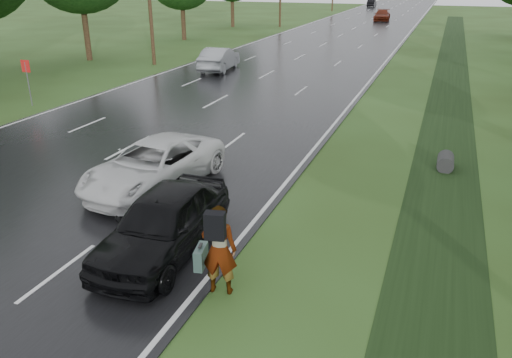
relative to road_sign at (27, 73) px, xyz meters
The scene contains 12 objects.
road 34.12m from the road_sign, 75.56° to the left, with size 14.00×180.00×0.04m, color black.
edge_stripe_east 36.39m from the road_sign, 65.20° to the left, with size 0.12×180.00×0.01m, color silver.
edge_stripe_west 33.08m from the road_sign, 86.96° to the left, with size 0.12×180.00×0.01m, color silver.
center_line 34.11m from the road_sign, 75.56° to the left, with size 0.12×180.00×0.01m, color silver.
drainage_ditch 21.16m from the road_sign, 18.54° to the left, with size 2.20×120.00×0.56m.
road_sign is the anchor object (origin of this frame).
pedestrian 19.35m from the road_sign, 35.86° to the right, with size 1.00×0.76×2.01m.
white_pickup 13.49m from the road_sign, 31.33° to the right, with size 2.42×5.25×1.46m, color silver.
dark_sedan 17.29m from the road_sign, 36.87° to the right, with size 1.86×4.62×1.57m, color black.
silver_sedan 13.25m from the road_sign, 68.10° to the left, with size 1.65×4.73×1.56m, color gray.
far_car_red 56.76m from the road_sign, 79.59° to the left, with size 2.11×5.18×1.50m, color maroon.
far_car_dark 87.35m from the road_sign, 87.29° to the left, with size 1.46×4.20×1.38m, color black.
Camera 1 is at (11.04, -7.39, 6.27)m, focal length 35.00 mm.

